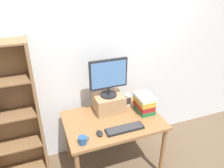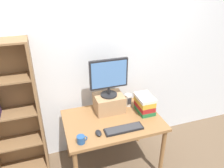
{
  "view_description": "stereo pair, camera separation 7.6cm",
  "coord_description": "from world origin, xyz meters",
  "px_view_note": "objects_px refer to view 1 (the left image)",
  "views": [
    {
      "loc": [
        -0.74,
        -1.95,
        2.26
      ],
      "look_at": [
        0.02,
        0.08,
        1.16
      ],
      "focal_mm": 35.0,
      "sensor_mm": 36.0,
      "label": 1
    },
    {
      "loc": [
        -0.67,
        -1.98,
        2.26
      ],
      "look_at": [
        0.02,
        0.08,
        1.16
      ],
      "focal_mm": 35.0,
      "sensor_mm": 36.0,
      "label": 2
    }
  ],
  "objects_px": {
    "keyboard": "(125,129)",
    "book_stack": "(144,103)",
    "desk_speaker": "(128,100)",
    "computer_monitor": "(108,77)",
    "riser_box": "(109,103)",
    "computer_mouse": "(100,133)",
    "coffee_mug": "(83,140)",
    "bookshelf_unit": "(9,114)",
    "desk": "(113,125)"
  },
  "relations": [
    {
      "from": "bookshelf_unit",
      "to": "computer_monitor",
      "type": "xyz_separation_m",
      "value": [
        1.14,
        -0.15,
        0.34
      ]
    },
    {
      "from": "coffee_mug",
      "to": "keyboard",
      "type": "bearing_deg",
      "value": 6.06
    },
    {
      "from": "coffee_mug",
      "to": "desk",
      "type": "bearing_deg",
      "value": 32.75
    },
    {
      "from": "keyboard",
      "to": "book_stack",
      "type": "bearing_deg",
      "value": 34.72
    },
    {
      "from": "riser_box",
      "to": "coffee_mug",
      "type": "bearing_deg",
      "value": -133.23
    },
    {
      "from": "bookshelf_unit",
      "to": "desk_speaker",
      "type": "height_order",
      "value": "bookshelf_unit"
    },
    {
      "from": "desk",
      "to": "keyboard",
      "type": "bearing_deg",
      "value": -76.67
    },
    {
      "from": "bookshelf_unit",
      "to": "computer_mouse",
      "type": "bearing_deg",
      "value": -31.96
    },
    {
      "from": "bookshelf_unit",
      "to": "coffee_mug",
      "type": "relative_size",
      "value": 15.32
    },
    {
      "from": "computer_mouse",
      "to": "coffee_mug",
      "type": "bearing_deg",
      "value": -161.37
    },
    {
      "from": "riser_box",
      "to": "desk_speaker",
      "type": "distance_m",
      "value": 0.27
    },
    {
      "from": "desk",
      "to": "coffee_mug",
      "type": "relative_size",
      "value": 10.24
    },
    {
      "from": "computer_mouse",
      "to": "riser_box",
      "type": "bearing_deg",
      "value": 58.74
    },
    {
      "from": "bookshelf_unit",
      "to": "keyboard",
      "type": "bearing_deg",
      "value": -26.0
    },
    {
      "from": "desk",
      "to": "desk_speaker",
      "type": "relative_size",
      "value": 7.13
    },
    {
      "from": "bookshelf_unit",
      "to": "computer_monitor",
      "type": "relative_size",
      "value": 3.65
    },
    {
      "from": "desk",
      "to": "book_stack",
      "type": "xyz_separation_m",
      "value": [
        0.42,
        0.03,
        0.2
      ]
    },
    {
      "from": "desk",
      "to": "computer_mouse",
      "type": "xyz_separation_m",
      "value": [
        -0.23,
        -0.21,
        0.1
      ]
    },
    {
      "from": "computer_monitor",
      "to": "coffee_mug",
      "type": "height_order",
      "value": "computer_monitor"
    },
    {
      "from": "book_stack",
      "to": "keyboard",
      "type": "bearing_deg",
      "value": -145.28
    },
    {
      "from": "keyboard",
      "to": "book_stack",
      "type": "height_order",
      "value": "book_stack"
    },
    {
      "from": "computer_mouse",
      "to": "book_stack",
      "type": "relative_size",
      "value": 0.38
    },
    {
      "from": "bookshelf_unit",
      "to": "computer_monitor",
      "type": "height_order",
      "value": "bookshelf_unit"
    },
    {
      "from": "riser_box",
      "to": "computer_mouse",
      "type": "relative_size",
      "value": 3.32
    },
    {
      "from": "riser_box",
      "to": "desk_speaker",
      "type": "relative_size",
      "value": 2.19
    },
    {
      "from": "riser_box",
      "to": "computer_monitor",
      "type": "height_order",
      "value": "computer_monitor"
    },
    {
      "from": "computer_mouse",
      "to": "coffee_mug",
      "type": "relative_size",
      "value": 0.95
    },
    {
      "from": "keyboard",
      "to": "book_stack",
      "type": "distance_m",
      "value": 0.46
    },
    {
      "from": "computer_mouse",
      "to": "computer_monitor",
      "type": "bearing_deg",
      "value": 58.65
    },
    {
      "from": "book_stack",
      "to": "desk_speaker",
      "type": "distance_m",
      "value": 0.24
    },
    {
      "from": "computer_monitor",
      "to": "book_stack",
      "type": "relative_size",
      "value": 1.67
    },
    {
      "from": "computer_mouse",
      "to": "desk_speaker",
      "type": "bearing_deg",
      "value": 40.06
    },
    {
      "from": "coffee_mug",
      "to": "desk_speaker",
      "type": "xyz_separation_m",
      "value": [
        0.71,
        0.5,
        0.04
      ]
    },
    {
      "from": "computer_monitor",
      "to": "desk_speaker",
      "type": "height_order",
      "value": "computer_monitor"
    },
    {
      "from": "computer_mouse",
      "to": "desk_speaker",
      "type": "relative_size",
      "value": 0.66
    },
    {
      "from": "computer_mouse",
      "to": "coffee_mug",
      "type": "height_order",
      "value": "coffee_mug"
    },
    {
      "from": "computer_monitor",
      "to": "book_stack",
      "type": "height_order",
      "value": "computer_monitor"
    },
    {
      "from": "keyboard",
      "to": "coffee_mug",
      "type": "bearing_deg",
      "value": -173.94
    },
    {
      "from": "book_stack",
      "to": "desk_speaker",
      "type": "relative_size",
      "value": 1.75
    },
    {
      "from": "desk",
      "to": "computer_monitor",
      "type": "bearing_deg",
      "value": 84.76
    },
    {
      "from": "computer_monitor",
      "to": "computer_mouse",
      "type": "height_order",
      "value": "computer_monitor"
    },
    {
      "from": "bookshelf_unit",
      "to": "desk_speaker",
      "type": "xyz_separation_m",
      "value": [
        1.4,
        -0.12,
        -0.04
      ]
    },
    {
      "from": "bookshelf_unit",
      "to": "desk_speaker",
      "type": "bearing_deg",
      "value": -5.08
    },
    {
      "from": "computer_mouse",
      "to": "book_stack",
      "type": "height_order",
      "value": "book_stack"
    },
    {
      "from": "riser_box",
      "to": "keyboard",
      "type": "bearing_deg",
      "value": -85.28
    },
    {
      "from": "keyboard",
      "to": "coffee_mug",
      "type": "xyz_separation_m",
      "value": [
        -0.48,
        -0.05,
        0.03
      ]
    },
    {
      "from": "keyboard",
      "to": "computer_mouse",
      "type": "bearing_deg",
      "value": 176.78
    },
    {
      "from": "keyboard",
      "to": "computer_mouse",
      "type": "distance_m",
      "value": 0.28
    },
    {
      "from": "bookshelf_unit",
      "to": "book_stack",
      "type": "height_order",
      "value": "bookshelf_unit"
    },
    {
      "from": "desk_speaker",
      "to": "bookshelf_unit",
      "type": "bearing_deg",
      "value": 174.92
    }
  ]
}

